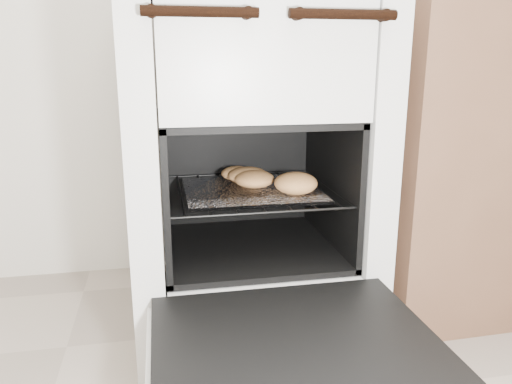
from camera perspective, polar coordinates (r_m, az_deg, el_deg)
stove at (r=1.44m, az=-1.20°, el=3.61°), size 0.64×0.71×0.98m
oven_door at (r=1.04m, az=4.27°, el=-16.88°), size 0.58×0.45×0.04m
oven_rack at (r=1.39m, az=-0.68°, el=0.17°), size 0.47×0.45×0.01m
foil_sheet at (r=1.37m, az=-0.52°, el=0.20°), size 0.36×0.32×0.01m
baked_rolls at (r=1.38m, az=0.76°, el=1.57°), size 0.27×0.33×0.06m
counter at (r=1.82m, az=25.64°, el=3.82°), size 0.93×0.63×0.92m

